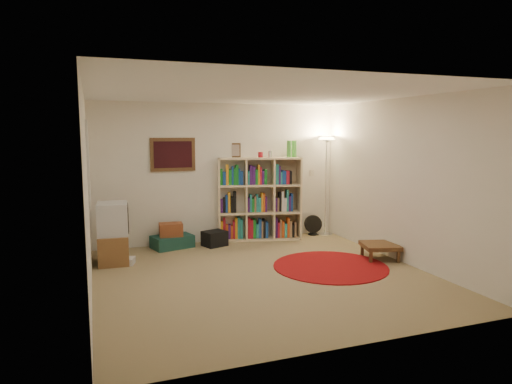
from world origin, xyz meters
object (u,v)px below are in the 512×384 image
floor_fan (313,225)px  suitcase (172,242)px  bookshelf (258,200)px  tv_stand (114,234)px  floor_lamp (326,153)px  side_table (380,246)px

floor_fan → suitcase: floor_fan is taller
bookshelf → tv_stand: size_ratio=1.98×
bookshelf → floor_fan: size_ratio=4.68×
floor_fan → floor_lamp: bearing=1.7°
suitcase → side_table: size_ratio=1.14×
tv_stand → side_table: bearing=-13.3°
tv_stand → suitcase: (0.99, 0.60, -0.34)m
floor_fan → side_table: floor_fan is taller
suitcase → side_table: 3.48m
bookshelf → side_table: bookshelf is taller
bookshelf → suitcase: 1.75m
bookshelf → suitcase: bearing=-162.3°
side_table → suitcase: bearing=148.2°
floor_lamp → tv_stand: floor_lamp is taller
bookshelf → tv_stand: (-2.61, -0.73, -0.29)m
floor_lamp → suitcase: bearing=179.6°
floor_lamp → tv_stand: size_ratio=2.08×
bookshelf → suitcase: (-1.63, -0.12, -0.63)m
bookshelf → floor_lamp: floor_lamp is taller
floor_fan → tv_stand: tv_stand is taller
floor_lamp → side_table: (-0.00, -1.81, -1.39)m
bookshelf → side_table: size_ratio=2.76×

